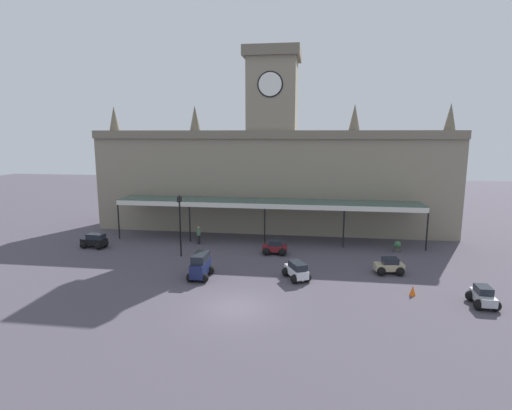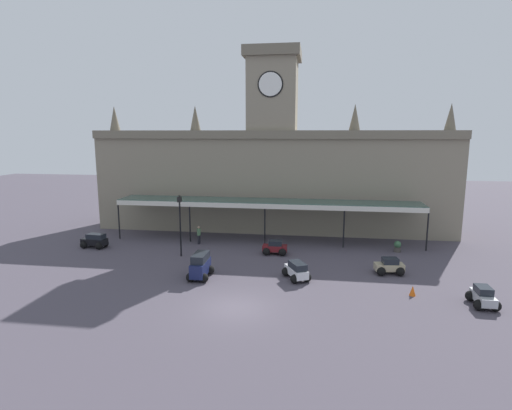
{
  "view_description": "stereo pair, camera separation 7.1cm",
  "coord_description": "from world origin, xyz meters",
  "views": [
    {
      "loc": [
        4.4,
        -22.17,
        10.15
      ],
      "look_at": [
        0.0,
        8.37,
        4.66
      ],
      "focal_mm": 28.66,
      "sensor_mm": 36.0,
      "label": 1
    },
    {
      "loc": [
        4.47,
        -22.16,
        10.15
      ],
      "look_at": [
        0.0,
        8.37,
        4.66
      ],
      "focal_mm": 28.66,
      "sensor_mm": 36.0,
      "label": 2
    }
  ],
  "objects": [
    {
      "name": "entrance_canopy",
      "position": [
        -0.0,
        15.19,
        3.73
      ],
      "size": [
        28.46,
        3.26,
        3.87
      ],
      "color": "#38564C",
      "rests_on": "ground"
    },
    {
      "name": "pedestrian_near_entrance",
      "position": [
        -6.04,
        13.23,
        0.91
      ],
      "size": [
        0.34,
        0.39,
        1.67
      ],
      "color": "black",
      "rests_on": "ground"
    },
    {
      "name": "planter_by_canopy",
      "position": [
        11.61,
        13.2,
        0.49
      ],
      "size": [
        0.6,
        0.6,
        0.96
      ],
      "color": "#47423D",
      "rests_on": "ground"
    },
    {
      "name": "car_silver_sedan",
      "position": [
        14.47,
        2.37,
        0.5
      ],
      "size": [
        1.52,
        2.05,
        1.19
      ],
      "color": "#B2B5BA",
      "rests_on": "ground"
    },
    {
      "name": "station_building",
      "position": [
        -0.0,
        20.23,
        6.03
      ],
      "size": [
        36.43,
        5.72,
        18.32
      ],
      "color": "gray",
      "rests_on": "ground"
    },
    {
      "name": "car_beige_sedan",
      "position": [
        9.95,
        7.36,
        0.5
      ],
      "size": [
        2.14,
        1.67,
        1.19
      ],
      "color": "tan",
      "rests_on": "ground"
    },
    {
      "name": "car_white_estate",
      "position": [
        3.32,
        5.27,
        0.56
      ],
      "size": [
        2.14,
        2.43,
        1.27
      ],
      "color": "silver",
      "rests_on": "ground"
    },
    {
      "name": "ground_plane",
      "position": [
        0.0,
        0.0,
        0.0
      ],
      "size": [
        140.0,
        140.0,
        0.0
      ],
      "primitive_type": "plane",
      "color": "#4A434F"
    },
    {
      "name": "victorian_lamppost",
      "position": [
        -6.43,
        9.31,
        3.18
      ],
      "size": [
        0.3,
        0.3,
        5.14
      ],
      "color": "black",
      "rests_on": "ground"
    },
    {
      "name": "car_black_estate",
      "position": [
        -14.9,
        10.69,
        0.56
      ],
      "size": [
        2.33,
        1.69,
        1.27
      ],
      "color": "black",
      "rests_on": "ground"
    },
    {
      "name": "car_navy_van",
      "position": [
        -3.41,
        4.56,
        0.81
      ],
      "size": [
        1.6,
        2.4,
        1.77
      ],
      "color": "#19214C",
      "rests_on": "ground"
    },
    {
      "name": "traffic_cone",
      "position": [
        10.72,
        3.39,
        0.32
      ],
      "size": [
        0.4,
        0.4,
        0.64
      ],
      "primitive_type": "cone",
      "color": "orange",
      "rests_on": "ground"
    },
    {
      "name": "car_maroon_sedan",
      "position": [
        1.23,
        11.02,
        0.5
      ],
      "size": [
        2.05,
        1.52,
        1.19
      ],
      "color": "maroon",
      "rests_on": "ground"
    }
  ]
}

